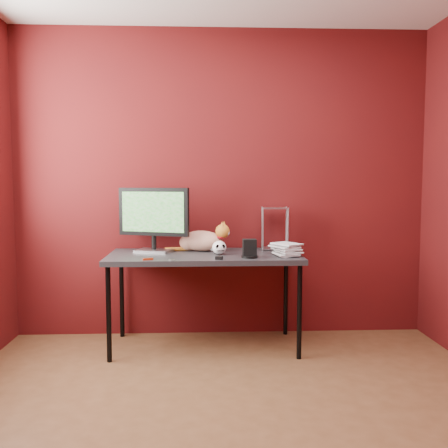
{
  "coord_description": "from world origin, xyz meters",
  "views": [
    {
      "loc": [
        -0.17,
        -2.52,
        1.32
      ],
      "look_at": [
        -0.01,
        1.15,
        1.0
      ],
      "focal_mm": 40.0,
      "sensor_mm": 36.0,
      "label": 1
    }
  ],
  "objects_px": {
    "cat": "(202,241)",
    "monitor": "(154,216)",
    "book_stack": "(278,185)",
    "speaker": "(250,249)",
    "desk": "(204,260)",
    "skull_mug": "(219,248)"
  },
  "relations": [
    {
      "from": "cat",
      "to": "monitor",
      "type": "bearing_deg",
      "value": -155.22
    },
    {
      "from": "monitor",
      "to": "cat",
      "type": "relative_size",
      "value": 1.09
    },
    {
      "from": "cat",
      "to": "book_stack",
      "type": "bearing_deg",
      "value": -8.63
    },
    {
      "from": "speaker",
      "to": "desk",
      "type": "bearing_deg",
      "value": 146.93
    },
    {
      "from": "monitor",
      "to": "book_stack",
      "type": "distance_m",
      "value": 1.03
    },
    {
      "from": "monitor",
      "to": "skull_mug",
      "type": "relative_size",
      "value": 5.11
    },
    {
      "from": "monitor",
      "to": "cat",
      "type": "bearing_deg",
      "value": 25.92
    },
    {
      "from": "skull_mug",
      "to": "speaker",
      "type": "xyz_separation_m",
      "value": [
        0.22,
        -0.17,
        0.01
      ]
    },
    {
      "from": "monitor",
      "to": "speaker",
      "type": "bearing_deg",
      "value": -4.72
    },
    {
      "from": "desk",
      "to": "speaker",
      "type": "relative_size",
      "value": 10.74
    },
    {
      "from": "skull_mug",
      "to": "speaker",
      "type": "relative_size",
      "value": 0.81
    },
    {
      "from": "monitor",
      "to": "cat",
      "type": "xyz_separation_m",
      "value": [
        0.39,
        0.04,
        -0.2
      ]
    },
    {
      "from": "desk",
      "to": "monitor",
      "type": "relative_size",
      "value": 2.6
    },
    {
      "from": "skull_mug",
      "to": "book_stack",
      "type": "distance_m",
      "value": 0.66
    },
    {
      "from": "desk",
      "to": "speaker",
      "type": "bearing_deg",
      "value": -32.45
    },
    {
      "from": "desk",
      "to": "cat",
      "type": "xyz_separation_m",
      "value": [
        -0.02,
        0.16,
        0.14
      ]
    },
    {
      "from": "desk",
      "to": "cat",
      "type": "height_order",
      "value": "cat"
    },
    {
      "from": "book_stack",
      "to": "monitor",
      "type": "bearing_deg",
      "value": 165.42
    },
    {
      "from": "cat",
      "to": "speaker",
      "type": "height_order",
      "value": "cat"
    },
    {
      "from": "desk",
      "to": "monitor",
      "type": "height_order",
      "value": "monitor"
    },
    {
      "from": "cat",
      "to": "speaker",
      "type": "distance_m",
      "value": 0.52
    },
    {
      "from": "monitor",
      "to": "book_stack",
      "type": "relative_size",
      "value": 0.53
    }
  ]
}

